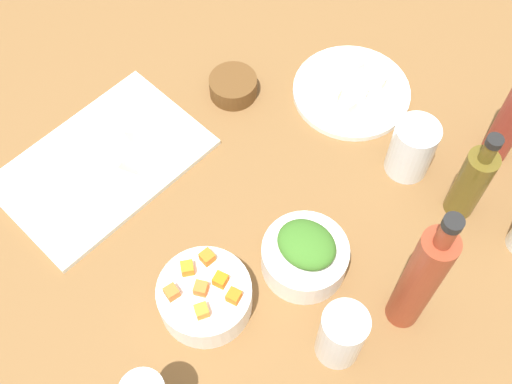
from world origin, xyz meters
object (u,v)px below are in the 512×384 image
object	(u,v)px
drinking_glass_0	(412,149)
drinking_glass_1	(341,335)
bottle_0	(420,280)
bowl_greens	(305,257)
plate_tofu	(351,92)
bowl_carrots	(205,297)
cutting_board	(103,163)
bottle_1	(472,182)
bowl_small_side	(233,86)

from	to	relation	value
drinking_glass_0	drinking_glass_1	distance (cm)	33.78
bottle_0	drinking_glass_0	xyz separation A→B (cm)	(-20.42, -15.94, -7.30)
drinking_glass_0	drinking_glass_1	world-z (taller)	drinking_glass_1
bowl_greens	drinking_glass_0	distance (cm)	25.49
plate_tofu	bowl_carrots	world-z (taller)	bowl_carrots
cutting_board	bottle_1	bearing A→B (deg)	128.17
bowl_greens	drinking_glass_1	xyz separation A→B (cm)	(5.88, 12.29, 3.01)
plate_tofu	drinking_glass_0	bearing A→B (deg)	73.28
bowl_small_side	bowl_greens	bearing A→B (deg)	64.58
bowl_greens	bottle_0	world-z (taller)	bottle_0
bowl_carrots	bowl_small_side	size ratio (longest dim) A/B	1.60
bottle_0	bowl_carrots	bearing A→B (deg)	-46.60
bowl_small_side	drinking_glass_1	bearing A→B (deg)	64.54
plate_tofu	drinking_glass_1	world-z (taller)	drinking_glass_1
plate_tofu	bowl_carrots	bearing A→B (deg)	14.35
bowl_greens	drinking_glass_0	bearing A→B (deg)	-178.76
bowl_carrots	bottle_0	bearing A→B (deg)	133.40
cutting_board	bowl_small_side	world-z (taller)	bowl_small_side
cutting_board	bowl_greens	xyz separation A→B (cm)	(-11.04, 36.08, 2.28)
bottle_1	drinking_glass_0	world-z (taller)	bottle_1
bottle_1	plate_tofu	bearing A→B (deg)	-100.18
bowl_small_side	bottle_1	size ratio (longest dim) A/B	0.45
cutting_board	drinking_glass_0	world-z (taller)	drinking_glass_0
plate_tofu	bottle_0	bearing A→B (deg)	52.08
bowl_small_side	plate_tofu	bearing A→B (deg)	135.39
bowl_greens	drinking_glass_1	bearing A→B (deg)	64.43
cutting_board	bottle_1	world-z (taller)	bottle_1
cutting_board	bottle_0	distance (cm)	55.24
plate_tofu	bowl_small_side	bearing A→B (deg)	-44.61
bowl_greens	drinking_glass_1	world-z (taller)	drinking_glass_1
bowl_greens	bowl_carrots	size ratio (longest dim) A/B	0.95
cutting_board	drinking_glass_0	xyz separation A→B (cm)	(-36.40, 35.53, 4.79)
bowl_carrots	bottle_1	xyz separation A→B (cm)	(-40.40, 15.97, 4.93)
bottle_1	drinking_glass_0	bearing A→B (deg)	-89.62
cutting_board	bowl_carrots	bearing A→B (deg)	82.63
bowl_small_side	bottle_1	distance (cm)	44.06
plate_tofu	bottle_0	world-z (taller)	bottle_0
cutting_board	bowl_greens	world-z (taller)	bowl_greens
cutting_board	bowl_greens	bearing A→B (deg)	107.01
bowl_carrots	bottle_0	distance (cm)	30.57
bowl_greens	bowl_small_side	xyz separation A→B (cm)	(-15.28, -32.16, -0.93)
plate_tofu	drinking_glass_1	size ratio (longest dim) A/B	1.81
bowl_greens	bowl_small_side	size ratio (longest dim) A/B	1.53
cutting_board	bowl_greens	size ratio (longest dim) A/B	2.57
cutting_board	bottle_1	xyz separation A→B (cm)	(-36.47, 46.39, 7.27)
bottle_0	drinking_glass_1	bearing A→B (deg)	-15.98
plate_tofu	bottle_0	size ratio (longest dim) A/B	0.72
bowl_small_side	bowl_carrots	bearing A→B (deg)	41.21
plate_tofu	bottle_0	xyz separation A→B (cm)	(25.44, 32.66, 11.99)
bowl_small_side	bottle_1	world-z (taller)	bottle_1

